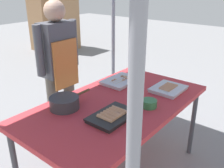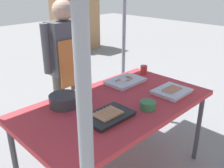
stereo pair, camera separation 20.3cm
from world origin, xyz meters
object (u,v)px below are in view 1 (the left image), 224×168
object	(u,v)px
tray_pork_links	(168,89)
tray_meat_skewers	(121,81)
condiment_bowl	(149,103)
drink_cup_near_edge	(137,69)
cooking_wok	(65,102)
neighbor_stall_left	(49,10)
tray_grilled_sausages	(112,116)
neighbor_stall_right	(60,8)
stall_table	(117,108)
vendor_woman	(59,63)

from	to	relation	value
tray_pork_links	tray_meat_skewers	bearing A→B (deg)	103.62
condiment_bowl	drink_cup_near_edge	size ratio (longest dim) A/B	1.36
cooking_wok	condiment_bowl	size ratio (longest dim) A/B	3.20
cooking_wok	tray_pork_links	bearing A→B (deg)	-29.81
condiment_bowl	neighbor_stall_left	size ratio (longest dim) A/B	0.06
tray_grilled_sausages	tray_pork_links	world-z (taller)	tray_grilled_sausages
tray_grilled_sausages	tray_meat_skewers	size ratio (longest dim) A/B	0.98
tray_meat_skewers	neighbor_stall_left	xyz separation A→B (m)	(2.29, 4.03, 0.22)
neighbor_stall_right	tray_pork_links	bearing A→B (deg)	-118.96
stall_table	neighbor_stall_left	xyz separation A→B (m)	(2.66, 4.27, 0.29)
tray_pork_links	vendor_woman	bearing A→B (deg)	109.24
condiment_bowl	neighbor_stall_right	world-z (taller)	neighbor_stall_right
stall_table	tray_pork_links	size ratio (longest dim) A/B	5.19
tray_grilled_sausages	neighbor_stall_right	distance (m)	5.13
condiment_bowl	neighbor_stall_right	distance (m)	5.04
tray_meat_skewers	neighbor_stall_right	xyz separation A→B (m)	(2.44, 3.75, 0.27)
stall_table	condiment_bowl	bearing A→B (deg)	-68.78
drink_cup_near_edge	condiment_bowl	bearing A→B (deg)	-139.20
tray_pork_links	neighbor_stall_left	bearing A→B (deg)	64.07
vendor_woman	cooking_wok	bearing A→B (deg)	52.74
neighbor_stall_left	neighbor_stall_right	bearing A→B (deg)	-61.67
vendor_woman	neighbor_stall_left	size ratio (longest dim) A/B	0.77
vendor_woman	tray_meat_skewers	bearing A→B (deg)	113.28
tray_grilled_sausages	vendor_woman	world-z (taller)	vendor_woman
tray_meat_skewers	tray_pork_links	world-z (taller)	tray_pork_links
cooking_wok	vendor_woman	xyz separation A→B (m)	(0.45, 0.59, 0.09)
drink_cup_near_edge	neighbor_stall_right	bearing A→B (deg)	60.46
vendor_woman	neighbor_stall_right	distance (m)	4.15
tray_grilled_sausages	cooking_wok	bearing A→B (deg)	105.91
tray_pork_links	drink_cup_near_edge	world-z (taller)	drink_cup_near_edge
neighbor_stall_left	vendor_woman	bearing A→B (deg)	-126.63
vendor_woman	neighbor_stall_right	bearing A→B (deg)	-130.55
stall_table	cooking_wok	bearing A→B (deg)	142.69
tray_pork_links	tray_grilled_sausages	bearing A→B (deg)	173.57
stall_table	neighbor_stall_left	size ratio (longest dim) A/B	0.82
tray_meat_skewers	cooking_wok	bearing A→B (deg)	179.03
neighbor_stall_left	neighbor_stall_right	size ratio (longest dim) A/B	0.95
tray_meat_skewers	neighbor_stall_right	size ratio (longest dim) A/B	0.18
stall_table	drink_cup_near_edge	size ratio (longest dim) A/B	17.88
tray_grilled_sausages	cooking_wok	distance (m)	0.40
cooking_wok	drink_cup_near_edge	distance (m)	1.04
vendor_woman	neighbor_stall_left	xyz separation A→B (m)	(2.55, 3.43, 0.10)
tray_pork_links	vendor_woman	xyz separation A→B (m)	(-0.37, 1.06, 0.12)
stall_table	tray_meat_skewers	bearing A→B (deg)	32.93
tray_meat_skewers	vendor_woman	size ratio (longest dim) A/B	0.24
stall_table	cooking_wok	distance (m)	0.43
stall_table	drink_cup_near_edge	xyz separation A→B (m)	(0.71, 0.28, 0.10)
neighbor_stall_left	stall_table	bearing A→B (deg)	-121.96
tray_grilled_sausages	neighbor_stall_left	xyz separation A→B (m)	(2.88, 4.40, 0.21)
tray_grilled_sausages	neighbor_stall_left	size ratio (longest dim) A/B	0.18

